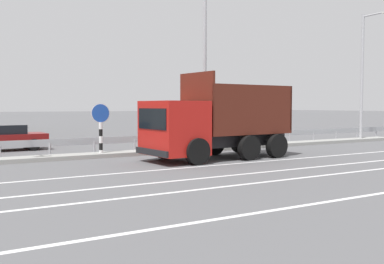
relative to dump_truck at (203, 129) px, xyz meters
name	(u,v)px	position (x,y,z in m)	size (l,w,h in m)	color
ground_plane	(181,156)	(-0.11, 1.71, -1.30)	(320.00, 320.00, 0.00)	#565659
lane_strip_0	(245,163)	(0.84, -1.75, -1.29)	(60.35, 0.16, 0.01)	silver
lane_strip_1	(285,170)	(0.84, -4.07, -1.29)	(60.35, 0.16, 0.01)	silver
lane_strip_2	(318,176)	(0.84, -5.63, -1.29)	(60.35, 0.16, 0.01)	silver
median_island	(165,151)	(-0.11, 3.22, -1.21)	(33.19, 1.10, 0.18)	gray
median_guardrail	(153,139)	(-0.11, 4.53, -0.73)	(60.35, 0.09, 0.78)	#9EA0A5
dump_truck	(203,129)	(0.00, 0.00, 0.00)	(6.76, 3.05, 3.65)	red
median_road_sign	(101,128)	(-3.34, 3.22, 0.01)	(0.86, 0.16, 2.38)	white
street_lamp_2	(207,57)	(2.06, 2.90, 3.40)	(0.72, 2.20, 8.43)	#ADADB2
street_lamp_3	(364,71)	(14.10, 3.09, 3.19)	(0.71, 1.97, 8.08)	#ADADB2
parked_car_3	(5,137)	(-6.55, 8.36, -0.62)	(4.09, 2.00, 1.31)	maroon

